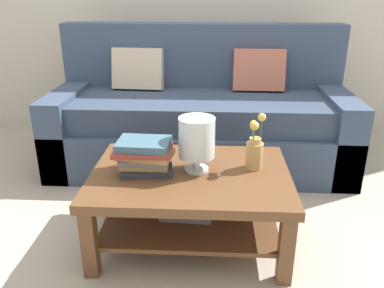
% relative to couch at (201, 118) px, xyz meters
% --- Properties ---
extents(ground_plane, '(10.00, 10.00, 0.00)m').
position_rel_couch_xyz_m(ground_plane, '(-0.05, -0.81, -0.36)').
color(ground_plane, '#ADA393').
extents(couch, '(2.25, 0.90, 1.06)m').
position_rel_couch_xyz_m(couch, '(0.00, 0.00, 0.00)').
color(couch, '#384760').
rests_on(couch, ground).
extents(coffee_table, '(1.05, 0.76, 0.42)m').
position_rel_couch_xyz_m(coffee_table, '(-0.02, -1.09, -0.06)').
color(coffee_table, brown).
rests_on(coffee_table, ground).
extents(book_stack_main, '(0.31, 0.24, 0.18)m').
position_rel_couch_xyz_m(book_stack_main, '(-0.26, -1.10, 0.15)').
color(book_stack_main, '#2D333D').
rests_on(book_stack_main, coffee_table).
extents(glass_hurricane_vase, '(0.19, 0.19, 0.29)m').
position_rel_couch_xyz_m(glass_hurricane_vase, '(0.01, -1.07, 0.24)').
color(glass_hurricane_vase, silver).
rests_on(glass_hurricane_vase, coffee_table).
extents(flower_pitcher, '(0.09, 0.09, 0.31)m').
position_rel_couch_xyz_m(flower_pitcher, '(0.32, -1.03, 0.16)').
color(flower_pitcher, tan).
rests_on(flower_pitcher, coffee_table).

